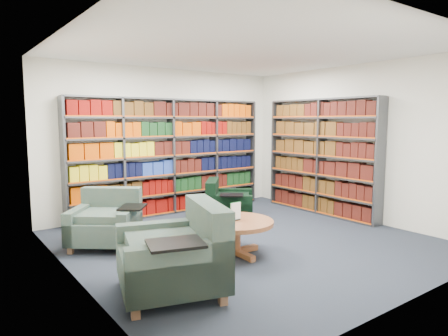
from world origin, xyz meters
TOP-DOWN VIEW (x-y plane):
  - room_shell at (0.00, 0.00)m, footprint 5.02×5.02m
  - bookshelf_back at (0.00, 2.34)m, footprint 4.00×0.28m
  - bookshelf_right at (2.34, 0.60)m, footprint 0.28×2.50m
  - chair_teal_left at (-1.74, 1.10)m, footprint 1.23×1.23m
  - chair_green_right at (0.48, 1.21)m, footprint 1.14×1.14m
  - chair_teal_front at (-1.70, -0.96)m, footprint 1.29×1.36m
  - coffee_table at (-0.52, -0.38)m, footprint 1.01×1.01m

SIDE VIEW (x-z plane):
  - chair_green_right at x=0.48m, z-range -0.07..0.67m
  - chair_teal_left at x=-1.74m, z-range -0.08..0.72m
  - chair_teal_front at x=-1.70m, z-range -0.09..0.85m
  - coffee_table at x=-0.52m, z-range 0.03..0.74m
  - bookshelf_back at x=0.00m, z-range 0.00..2.20m
  - bookshelf_right at x=2.34m, z-range 0.00..2.20m
  - room_shell at x=0.00m, z-range -0.01..2.81m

